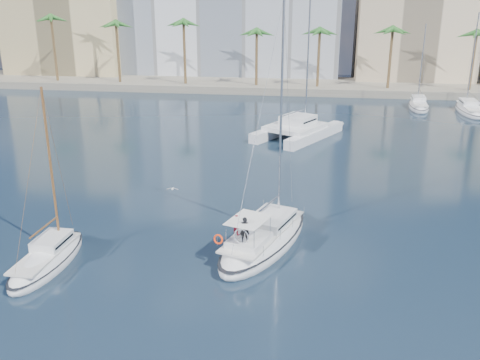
# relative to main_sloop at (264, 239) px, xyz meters

# --- Properties ---
(ground) EXTENTS (160.00, 160.00, 0.00)m
(ground) POSITION_rel_main_sloop_xyz_m (-2.49, 0.55, -0.51)
(ground) COLOR black
(ground) RESTS_ON ground
(quay) EXTENTS (120.00, 14.00, 1.20)m
(quay) POSITION_rel_main_sloop_xyz_m (-2.49, 61.55, 0.09)
(quay) COLOR gray
(quay) RESTS_ON ground
(building_modern) EXTENTS (42.00, 16.00, 28.00)m
(building_modern) POSITION_rel_main_sloop_xyz_m (-14.49, 73.55, 13.49)
(building_modern) COLOR silver
(building_modern) RESTS_ON ground
(building_tan_left) EXTENTS (22.00, 14.00, 22.00)m
(building_tan_left) POSITION_rel_main_sloop_xyz_m (-44.49, 69.55, 10.49)
(building_tan_left) COLOR tan
(building_tan_left) RESTS_ON ground
(building_beige) EXTENTS (20.00, 14.00, 20.00)m
(building_beige) POSITION_rel_main_sloop_xyz_m (19.51, 70.55, 9.49)
(building_beige) COLOR beige
(building_beige) RESTS_ON ground
(palm_left) EXTENTS (3.60, 3.60, 12.30)m
(palm_left) POSITION_rel_main_sloop_xyz_m (-36.49, 57.55, 9.77)
(palm_left) COLOR brown
(palm_left) RESTS_ON ground
(palm_centre) EXTENTS (3.60, 3.60, 12.30)m
(palm_centre) POSITION_rel_main_sloop_xyz_m (-2.49, 57.55, 9.77)
(palm_centre) COLOR brown
(palm_centre) RESTS_ON ground
(main_sloop) EXTENTS (6.78, 11.42, 16.16)m
(main_sloop) POSITION_rel_main_sloop_xyz_m (0.00, 0.00, 0.00)
(main_sloop) COLOR white
(main_sloop) RESTS_ON ground
(small_sloop) EXTENTS (2.70, 7.85, 11.17)m
(small_sloop) POSITION_rel_main_sloop_xyz_m (-12.63, -4.46, -0.10)
(small_sloop) COLOR white
(small_sloop) RESTS_ON ground
(catamaran) EXTENTS (10.41, 12.74, 16.70)m
(catamaran) POSITION_rel_main_sloop_xyz_m (0.89, 28.56, 0.62)
(catamaran) COLOR white
(catamaran) RESTS_ON ground
(seagull) EXTENTS (0.95, 0.41, 0.18)m
(seagull) POSITION_rel_main_sloop_xyz_m (-8.04, 7.27, 0.40)
(seagull) COLOR silver
(seagull) RESTS_ON ground
(moored_yacht_a) EXTENTS (3.37, 9.52, 11.90)m
(moored_yacht_a) POSITION_rel_main_sloop_xyz_m (17.51, 47.55, -0.51)
(moored_yacht_a) COLOR white
(moored_yacht_a) RESTS_ON ground
(moored_yacht_b) EXTENTS (3.32, 10.83, 13.72)m
(moored_yacht_b) POSITION_rel_main_sloop_xyz_m (24.01, 45.55, -0.51)
(moored_yacht_b) COLOR white
(moored_yacht_b) RESTS_ON ground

